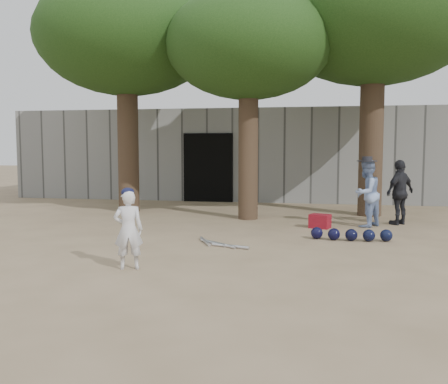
% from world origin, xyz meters
% --- Properties ---
extents(ground, '(70.00, 70.00, 0.00)m').
position_xyz_m(ground, '(0.00, 0.00, 0.00)').
color(ground, '#937C5E').
rests_on(ground, ground).
extents(boy_player, '(0.48, 0.39, 1.15)m').
position_xyz_m(boy_player, '(-0.41, -1.13, 0.58)').
color(boy_player, silver).
rests_on(boy_player, ground).
extents(spectator_blue, '(0.89, 0.92, 1.49)m').
position_xyz_m(spectator_blue, '(3.33, 3.48, 0.74)').
color(spectator_blue, '#839CCB').
rests_on(spectator_blue, ground).
extents(spectator_dark, '(0.87, 0.87, 1.48)m').
position_xyz_m(spectator_dark, '(4.12, 3.95, 0.74)').
color(spectator_dark, '#222227').
rests_on(spectator_dark, ground).
extents(red_bag, '(0.50, 0.44, 0.30)m').
position_xyz_m(red_bag, '(2.34, 3.11, 0.15)').
color(red_bag, maroon).
rests_on(red_bag, ground).
extents(back_building, '(16.00, 5.24, 3.00)m').
position_xyz_m(back_building, '(-0.00, 10.33, 1.50)').
color(back_building, gray).
rests_on(back_building, ground).
extents(helmet_row, '(1.51, 0.33, 0.23)m').
position_xyz_m(helmet_row, '(2.91, 1.72, 0.12)').
color(helmet_row, black).
rests_on(helmet_row, ground).
extents(bat_pile, '(1.07, 0.83, 0.06)m').
position_xyz_m(bat_pile, '(0.51, 0.82, 0.03)').
color(bat_pile, silver).
rests_on(bat_pile, ground).
extents(tree_row, '(11.40, 5.80, 6.69)m').
position_xyz_m(tree_row, '(0.74, 5.02, 4.69)').
color(tree_row, brown).
rests_on(tree_row, ground).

